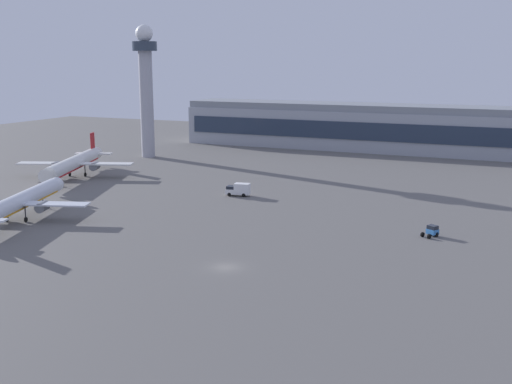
{
  "coord_description": "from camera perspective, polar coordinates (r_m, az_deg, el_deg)",
  "views": [
    {
      "loc": [
        42.06,
        -81.89,
        31.21
      ],
      "look_at": [
        -11.32,
        36.44,
        4.0
      ],
      "focal_mm": 43.58,
      "sensor_mm": 36.0,
      "label": 1
    }
  ],
  "objects": [
    {
      "name": "pushback_tug",
      "position": [
        117.89,
        15.85,
        -3.44
      ],
      "size": [
        3.07,
        3.56,
        2.05
      ],
      "rotation": [
        0.0,
        0.0,
        5.77
      ],
      "color": "#3372BF",
      "rests_on": "ground"
    },
    {
      "name": "ground_plane",
      "position": [
        97.21,
        -2.77,
        -6.9
      ],
      "size": [
        416.0,
        416.0,
        0.0
      ],
      "primitive_type": "plane",
      "color": "#605E5B"
    },
    {
      "name": "catering_truck",
      "position": [
        147.48,
        -1.61,
        0.24
      ],
      "size": [
        5.97,
        3.3,
        3.05
      ],
      "rotation": [
        0.0,
        0.0,
        1.75
      ],
      "color": "white",
      "rests_on": "ground"
    },
    {
      "name": "control_tower",
      "position": [
        210.14,
        -10.07,
        9.89
      ],
      "size": [
        8.0,
        8.0,
        43.09
      ],
      "color": "#A8A8B2",
      "rests_on": "ground"
    },
    {
      "name": "terminal_building",
      "position": [
        230.26,
        9.98,
        5.9
      ],
      "size": [
        135.08,
        22.4,
        16.4
      ],
      "color": "#9EA3AD",
      "rests_on": "ground"
    },
    {
      "name": "airplane_far_stand",
      "position": [
        133.53,
        -20.9,
        -0.89
      ],
      "size": [
        28.34,
        36.01,
        9.52
      ],
      "rotation": [
        0.0,
        0.0,
        0.33
      ],
      "color": "silver",
      "rests_on": "ground"
    },
    {
      "name": "airplane_taxiway_distant",
      "position": [
        177.48,
        -16.32,
        2.54
      ],
      "size": [
        31.13,
        39.49,
        10.55
      ],
      "rotation": [
        0.0,
        0.0,
        3.51
      ],
      "color": "silver",
      "rests_on": "ground"
    }
  ]
}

